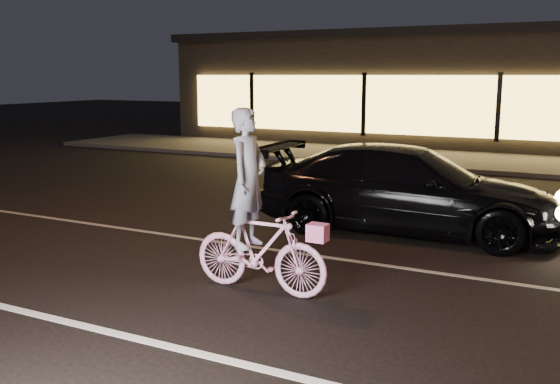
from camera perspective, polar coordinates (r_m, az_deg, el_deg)
The scene contains 7 objects.
ground at distance 7.22m, azimuth 1.63°, elevation -10.56°, with size 90.00×90.00×0.00m, color black.
lane_stripe_near at distance 6.01m, azimuth -4.75°, elevation -15.11°, with size 60.00×0.12×0.01m, color silver.
lane_stripe_far at distance 8.97m, azimuth 7.17°, elevation -6.34°, with size 60.00×0.10×0.01m, color gray.
sidewalk at distance 19.47m, azimuth 18.33°, elevation 2.59°, with size 30.00×4.00×0.12m, color #383533.
storefront at distance 25.22m, azimuth 20.76°, elevation 8.93°, with size 25.40×8.42×4.20m.
cyclist at distance 7.52m, azimuth -2.16°, elevation -3.32°, with size 1.78×0.61×2.24m.
sedan at distance 10.64m, azimuth 11.58°, elevation 0.22°, with size 5.11×2.34×1.45m.
Camera 1 is at (2.88, -6.08, 2.61)m, focal length 40.00 mm.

